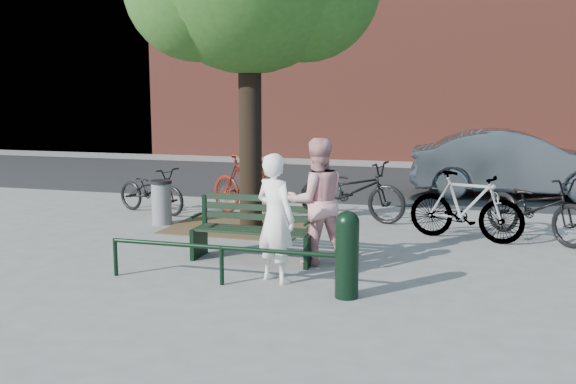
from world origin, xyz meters
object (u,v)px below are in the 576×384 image
(bicycle_c, at_px, (351,190))
(litter_bin, at_px, (162,202))
(person_left, at_px, (275,218))
(bollard, at_px, (347,251))
(park_bench, at_px, (255,227))
(person_right, at_px, (317,201))
(parked_car, at_px, (515,164))

(bicycle_c, bearing_deg, litter_bin, 125.73)
(person_left, bearing_deg, bicycle_c, -65.22)
(person_left, bearing_deg, litter_bin, -15.40)
(bollard, bearing_deg, litter_bin, 141.26)
(park_bench, xyz_separation_m, person_right, (0.89, 0.07, 0.41))
(person_left, xyz_separation_m, person_right, (0.29, 1.01, 0.06))
(bollard, relative_size, parked_car, 0.22)
(park_bench, relative_size, parked_car, 0.37)
(person_left, bearing_deg, park_bench, -29.66)
(parked_car, bearing_deg, park_bench, 147.12)
(park_bench, height_order, parked_car, parked_car)
(person_right, bearing_deg, bicycle_c, -118.19)
(person_left, relative_size, person_right, 0.93)
(person_right, height_order, bollard, person_right)
(park_bench, xyz_separation_m, parked_car, (3.92, 6.94, 0.29))
(litter_bin, distance_m, bicycle_c, 3.53)
(person_right, bearing_deg, bollard, 86.93)
(person_right, height_order, parked_car, person_right)
(person_left, relative_size, bicycle_c, 0.76)
(park_bench, height_order, bicycle_c, bicycle_c)
(person_right, relative_size, bollard, 1.71)
(person_left, bearing_deg, person_right, -78.54)
(person_left, height_order, litter_bin, person_left)
(person_right, height_order, litter_bin, person_right)
(person_right, distance_m, litter_bin, 3.86)
(bollard, relative_size, litter_bin, 1.29)
(person_right, bearing_deg, litter_bin, -58.59)
(park_bench, distance_m, bicycle_c, 3.35)
(park_bench, bearing_deg, bollard, -39.88)
(person_right, distance_m, bicycle_c, 3.19)
(bollard, distance_m, litter_bin, 5.21)
(park_bench, xyz_separation_m, person_left, (0.60, -0.94, 0.35))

